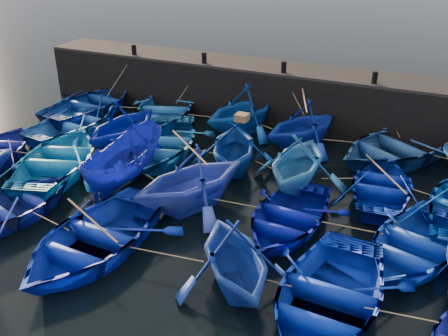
% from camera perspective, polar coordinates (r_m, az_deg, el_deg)
% --- Properties ---
extents(ground, '(120.00, 120.00, 0.00)m').
position_cam_1_polar(ground, '(15.99, -4.84, -6.90)').
color(ground, black).
rests_on(ground, ground).
extents(quay_wall, '(26.00, 2.50, 2.50)m').
position_cam_1_polar(quay_wall, '(24.24, 7.32, 8.17)').
color(quay_wall, black).
rests_on(quay_wall, ground).
extents(quay_top, '(26.00, 2.50, 0.12)m').
position_cam_1_polar(quay_top, '(23.87, 7.50, 11.15)').
color(quay_top, black).
rests_on(quay_top, quay_wall).
extents(bollard_0, '(0.24, 0.24, 0.50)m').
position_cam_1_polar(bollard_0, '(26.46, -10.25, 13.16)').
color(bollard_0, black).
rests_on(bollard_0, quay_top).
extents(bollard_1, '(0.24, 0.24, 0.50)m').
position_cam_1_polar(bollard_1, '(24.44, -2.28, 12.47)').
color(bollard_1, black).
rests_on(bollard_1, quay_top).
extents(bollard_2, '(0.24, 0.24, 0.50)m').
position_cam_1_polar(bollard_2, '(22.96, 6.84, 11.38)').
color(bollard_2, black).
rests_on(bollard_2, quay_top).
extents(bollard_3, '(0.24, 0.24, 0.50)m').
position_cam_1_polar(bollard_3, '(22.11, 16.85, 9.86)').
color(bollard_3, black).
rests_on(bollard_3, quay_top).
extents(boat_0, '(4.57, 5.99, 1.16)m').
position_cam_1_polar(boat_0, '(25.96, -14.86, 7.17)').
color(boat_0, navy).
rests_on(boat_0, ground).
extents(boat_1, '(5.71, 6.62, 1.15)m').
position_cam_1_polar(boat_1, '(24.31, -6.91, 6.56)').
color(boat_1, '#1B5EB3').
rests_on(boat_1, ground).
extents(boat_2, '(4.93, 5.28, 2.25)m').
position_cam_1_polar(boat_2, '(22.64, 2.07, 6.70)').
color(boat_2, '#0946A3').
rests_on(boat_2, ground).
extents(boat_3, '(4.93, 5.17, 2.12)m').
position_cam_1_polar(boat_3, '(21.32, 8.99, 4.92)').
color(boat_3, '#0D269C').
rests_on(boat_3, ground).
extents(boat_4, '(6.73, 7.15, 1.21)m').
position_cam_1_polar(boat_4, '(21.24, 19.08, 2.32)').
color(boat_4, navy).
rests_on(boat_4, ground).
extents(boat_6, '(4.23, 5.42, 1.03)m').
position_cam_1_polar(boat_6, '(23.79, -16.61, 5.02)').
color(boat_6, blue).
rests_on(boat_6, ground).
extents(boat_7, '(3.84, 4.36, 2.16)m').
position_cam_1_polar(boat_7, '(21.43, -11.44, 4.89)').
color(boat_7, '#001294').
rests_on(boat_7, ground).
extents(boat_8, '(5.60, 6.65, 1.18)m').
position_cam_1_polar(boat_8, '(20.70, -7.19, 2.96)').
color(boat_8, '#1F69AD').
rests_on(boat_8, ground).
extents(boat_9, '(4.61, 4.94, 2.11)m').
position_cam_1_polar(boat_9, '(19.08, 1.18, 2.60)').
color(boat_9, navy).
rests_on(boat_9, ground).
extents(boat_10, '(3.58, 4.14, 2.15)m').
position_cam_1_polar(boat_10, '(17.99, 8.49, 0.83)').
color(boat_10, '#2C71BB').
rests_on(boat_10, ground).
extents(boat_11, '(3.54, 4.69, 0.92)m').
position_cam_1_polar(boat_11, '(18.30, 17.72, -1.91)').
color(boat_11, '#031B96').
rests_on(boat_11, ground).
extents(boat_14, '(5.49, 6.50, 1.15)m').
position_cam_1_polar(boat_14, '(20.14, -18.36, 1.01)').
color(boat_14, '#187CD1').
rests_on(boat_14, ground).
extents(boat_15, '(1.85, 4.53, 1.73)m').
position_cam_1_polar(boat_15, '(18.55, -11.34, 0.68)').
color(boat_15, navy).
rests_on(boat_15, ground).
extents(boat_16, '(5.22, 5.47, 2.24)m').
position_cam_1_polar(boat_16, '(16.51, -3.89, -1.21)').
color(boat_16, '#2A3CB0').
rests_on(boat_16, ground).
extents(boat_17, '(3.57, 4.79, 0.95)m').
position_cam_1_polar(boat_17, '(15.78, 7.28, -5.48)').
color(boat_17, '#040C8C').
rests_on(boat_17, ground).
extents(boat_18, '(4.58, 5.54, 1.00)m').
position_cam_1_polar(boat_18, '(15.42, 21.00, -7.99)').
color(boat_18, blue).
rests_on(boat_18, ground).
extents(boat_21, '(4.59, 5.58, 1.01)m').
position_cam_1_polar(boat_21, '(17.58, -23.42, -3.98)').
color(boat_21, navy).
rests_on(boat_21, ground).
extents(boat_22, '(4.16, 5.65, 1.14)m').
position_cam_1_polar(boat_22, '(15.02, -14.71, -7.62)').
color(boat_22, '#0A24B3').
rests_on(boat_22, ground).
extents(boat_23, '(4.83, 4.90, 1.95)m').
position_cam_1_polar(boat_23, '(13.06, 1.22, -10.17)').
color(boat_23, '#173996').
rests_on(boat_23, ground).
extents(boat_24, '(4.00, 5.46, 1.10)m').
position_cam_1_polar(boat_24, '(12.79, 11.68, -14.21)').
color(boat_24, '#0728CB').
rests_on(boat_24, ground).
extents(wooden_crate, '(0.46, 0.45, 0.27)m').
position_cam_1_polar(wooden_crate, '(18.52, 2.07, 5.81)').
color(wooden_crate, brown).
rests_on(wooden_crate, boat_9).
extents(mooring_ropes, '(17.56, 11.75, 2.10)m').
position_cam_1_polar(mooring_ropes, '(19.70, 1.54, 2.87)').
color(mooring_ropes, tan).
rests_on(mooring_ropes, ground).
extents(loose_oars, '(9.35, 11.95, 1.38)m').
position_cam_1_polar(loose_oars, '(16.98, 3.36, 1.57)').
color(loose_oars, '#99724C').
rests_on(loose_oars, ground).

